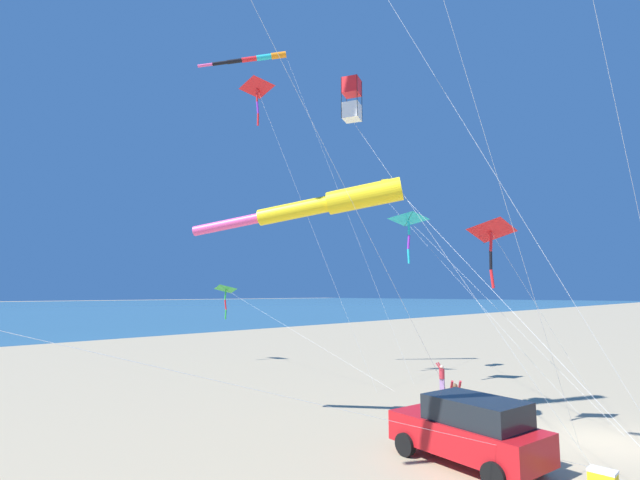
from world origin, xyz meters
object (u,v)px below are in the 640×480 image
person_child_green_jacket (442,375)px  kite_windsock_red_high_left (254,59)px  kite_box_long_streamer_left (387,191)px  cooler_box (603,478)px  kite_delta_striped_overhead (226,289)px  kite_windsock_green_low_center (326,204)px  kite_delta_yellow_midlevel (258,89)px  kite_delta_teal_far_right (491,232)px  kite_box_blue_topmost (352,100)px  person_child_grey_jacket (455,401)px  parked_car (469,429)px  kite_delta_magenta_far_left (408,220)px

person_child_green_jacket → kite_windsock_red_high_left: size_ratio=0.07×
kite_box_long_streamer_left → kite_windsock_red_high_left: bearing=-132.6°
cooler_box → person_child_green_jacket: size_ratio=0.47×
kite_delta_striped_overhead → kite_box_long_streamer_left: 13.26m
kite_delta_striped_overhead → kite_windsock_green_low_center: bearing=-23.1°
kite_delta_yellow_midlevel → kite_box_long_streamer_left: bearing=69.5°
kite_delta_teal_far_right → kite_windsock_red_high_left: size_ratio=0.38×
kite_windsock_red_high_left → person_child_green_jacket: bearing=26.3°
kite_delta_teal_far_right → kite_windsock_green_low_center: bearing=-138.7°
kite_box_long_streamer_left → person_child_green_jacket: bearing=-16.6°
kite_windsock_green_low_center → kite_box_blue_topmost: bearing=44.9°
kite_delta_teal_far_right → kite_windsock_red_high_left: bearing=177.4°
person_child_grey_jacket → kite_box_long_streamer_left: size_ratio=0.14×
parked_car → kite_delta_striped_overhead: size_ratio=0.31×
cooler_box → kite_windsock_green_low_center: (-7.85, -1.65, 7.69)m
kite_delta_striped_overhead → kite_delta_magenta_far_left: bearing=5.7°
kite_box_blue_topmost → kite_delta_yellow_midlevel: kite_delta_yellow_midlevel is taller
kite_box_long_streamer_left → kite_box_blue_topmost: bearing=-60.1°
parked_car → kite_box_long_streamer_left: (-9.66, 9.54, 9.83)m
kite_delta_yellow_midlevel → person_child_grey_jacket: bearing=6.3°
parked_car → kite_delta_magenta_far_left: (-6.89, 7.60, 7.57)m
kite_delta_magenta_far_left → kite_windsock_red_high_left: (-8.14, -3.90, 10.29)m
kite_windsock_green_low_center → kite_delta_yellow_midlevel: bearing=160.1°
cooler_box → kite_delta_yellow_midlevel: size_ratio=0.04×
kite_delta_magenta_far_left → person_child_green_jacket: bearing=30.9°
kite_delta_teal_far_right → kite_box_long_streamer_left: (-9.16, 6.51, 3.92)m
parked_car → person_child_green_jacket: (-5.65, 8.34, -0.23)m
kite_box_blue_topmost → parked_car: bearing=1.1°
person_child_grey_jacket → kite_delta_striped_overhead: 19.65m
kite_delta_striped_overhead → kite_delta_magenta_far_left: kite_delta_magenta_far_left is taller
person_child_grey_jacket → kite_delta_striped_overhead: (-18.98, 3.03, 4.10)m
kite_delta_magenta_far_left → kite_delta_striped_overhead: bearing=-174.3°
person_child_grey_jacket → kite_windsock_green_low_center: size_ratio=0.11×
kite_box_long_streamer_left → kite_windsock_green_low_center: kite_box_long_streamer_left is taller
kite_box_blue_topmost → kite_windsock_red_high_left: size_ratio=0.65×
kite_delta_striped_overhead → cooler_box: bearing=-12.3°
kite_delta_teal_far_right → kite_box_blue_topmost: bearing=-139.4°
kite_delta_magenta_far_left → kite_windsock_red_high_left: 13.69m
person_child_green_jacket → kite_delta_teal_far_right: size_ratio=0.18×
cooler_box → person_child_grey_jacket: (-5.17, 2.26, 0.69)m
kite_box_blue_topmost → kite_delta_magenta_far_left: 8.80m
parked_car → person_child_green_jacket: bearing=124.1°
cooler_box → kite_delta_yellow_midlevel: (-15.52, 1.12, 15.32)m
person_child_green_jacket → kite_delta_striped_overhead: (-15.46, -2.16, 4.27)m
person_child_grey_jacket → kite_delta_magenta_far_left: kite_delta_magenta_far_left is taller
kite_box_blue_topmost → kite_delta_striped_overhead: bearing=159.8°
cooler_box → kite_box_blue_topmost: size_ratio=0.05×
cooler_box → kite_box_long_streamer_left: kite_box_long_streamer_left is taller
kite_windsock_green_low_center → cooler_box: bearing=11.9°
kite_delta_striped_overhead → kite_delta_yellow_midlevel: (8.63, -4.17, 10.54)m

